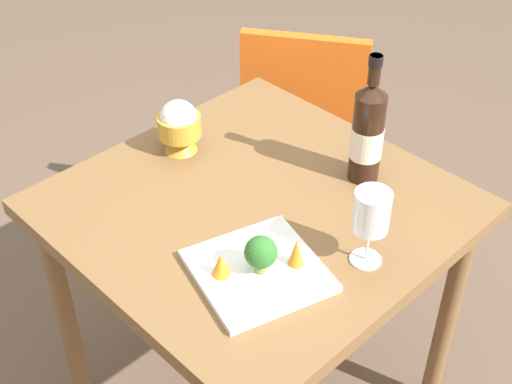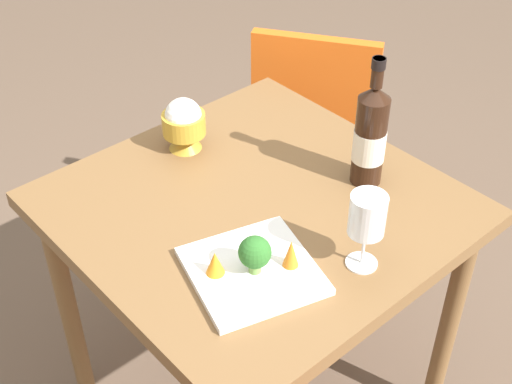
{
  "view_description": "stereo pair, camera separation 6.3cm",
  "coord_description": "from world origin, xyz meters",
  "px_view_note": "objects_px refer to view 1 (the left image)",
  "views": [
    {
      "loc": [
        -0.89,
        -0.91,
        1.79
      ],
      "look_at": [
        0.0,
        0.0,
        0.79
      ],
      "focal_mm": 49.46,
      "sensor_mm": 36.0,
      "label": 1
    },
    {
      "loc": [
        -0.85,
        -0.95,
        1.79
      ],
      "look_at": [
        0.0,
        0.0,
        0.79
      ],
      "focal_mm": 49.46,
      "sensor_mm": 36.0,
      "label": 2
    }
  ],
  "objects_px": {
    "wine_glass": "(372,213)",
    "carrot_garnish_left": "(221,264)",
    "wine_bottle": "(368,132)",
    "carrot_garnish_right": "(296,252)",
    "rice_bowl": "(179,125)",
    "serving_plate": "(258,271)",
    "broccoli_floret": "(261,253)",
    "chair_near_window": "(305,114)"
  },
  "relations": [
    {
      "from": "wine_bottle",
      "to": "carrot_garnish_left",
      "type": "relative_size",
      "value": 6.01
    },
    {
      "from": "serving_plate",
      "to": "broccoli_floret",
      "type": "xyz_separation_m",
      "value": [
        -0.0,
        -0.01,
        0.06
      ]
    },
    {
      "from": "wine_bottle",
      "to": "carrot_garnish_left",
      "type": "bearing_deg",
      "value": -177.64
    },
    {
      "from": "wine_glass",
      "to": "carrot_garnish_left",
      "type": "height_order",
      "value": "wine_glass"
    },
    {
      "from": "broccoli_floret",
      "to": "chair_near_window",
      "type": "bearing_deg",
      "value": 36.72
    },
    {
      "from": "broccoli_floret",
      "to": "carrot_garnish_right",
      "type": "xyz_separation_m",
      "value": [
        0.07,
        -0.04,
        -0.02
      ]
    },
    {
      "from": "chair_near_window",
      "to": "serving_plate",
      "type": "bearing_deg",
      "value": -87.31
    },
    {
      "from": "chair_near_window",
      "to": "carrot_garnish_right",
      "type": "distance_m",
      "value": 1.02
    },
    {
      "from": "wine_bottle",
      "to": "carrot_garnish_right",
      "type": "height_order",
      "value": "wine_bottle"
    },
    {
      "from": "carrot_garnish_left",
      "to": "wine_glass",
      "type": "bearing_deg",
      "value": -33.59
    },
    {
      "from": "serving_plate",
      "to": "carrot_garnish_left",
      "type": "distance_m",
      "value": 0.08
    },
    {
      "from": "wine_glass",
      "to": "broccoli_floret",
      "type": "height_order",
      "value": "wine_glass"
    },
    {
      "from": "wine_bottle",
      "to": "broccoli_floret",
      "type": "bearing_deg",
      "value": -170.59
    },
    {
      "from": "chair_near_window",
      "to": "serving_plate",
      "type": "xyz_separation_m",
      "value": [
        -0.81,
        -0.59,
        0.24
      ]
    },
    {
      "from": "serving_plate",
      "to": "carrot_garnish_right",
      "type": "bearing_deg",
      "value": -34.7
    },
    {
      "from": "wine_glass",
      "to": "carrot_garnish_left",
      "type": "relative_size",
      "value": 3.3
    },
    {
      "from": "wine_glass",
      "to": "chair_near_window",
      "type": "bearing_deg",
      "value": 49.57
    },
    {
      "from": "wine_bottle",
      "to": "rice_bowl",
      "type": "height_order",
      "value": "wine_bottle"
    },
    {
      "from": "chair_near_window",
      "to": "serving_plate",
      "type": "height_order",
      "value": "chair_near_window"
    },
    {
      "from": "wine_glass",
      "to": "carrot_garnish_right",
      "type": "height_order",
      "value": "wine_glass"
    },
    {
      "from": "carrot_garnish_left",
      "to": "serving_plate",
      "type": "bearing_deg",
      "value": -31.61
    },
    {
      "from": "rice_bowl",
      "to": "carrot_garnish_right",
      "type": "xyz_separation_m",
      "value": [
        -0.11,
        -0.5,
        -0.03
      ]
    },
    {
      "from": "broccoli_floret",
      "to": "carrot_garnish_left",
      "type": "distance_m",
      "value": 0.08
    },
    {
      "from": "chair_near_window",
      "to": "rice_bowl",
      "type": "bearing_deg",
      "value": -111.6
    },
    {
      "from": "wine_bottle",
      "to": "carrot_garnish_left",
      "type": "distance_m",
      "value": 0.49
    },
    {
      "from": "wine_glass",
      "to": "broccoli_floret",
      "type": "relative_size",
      "value": 2.09
    },
    {
      "from": "chair_near_window",
      "to": "carrot_garnish_right",
      "type": "bearing_deg",
      "value": -82.92
    },
    {
      "from": "wine_bottle",
      "to": "wine_glass",
      "type": "relative_size",
      "value": 1.82
    },
    {
      "from": "carrot_garnish_left",
      "to": "broccoli_floret",
      "type": "bearing_deg",
      "value": -37.86
    },
    {
      "from": "rice_bowl",
      "to": "serving_plate",
      "type": "height_order",
      "value": "rice_bowl"
    },
    {
      "from": "serving_plate",
      "to": "wine_glass",
      "type": "bearing_deg",
      "value": -34.25
    },
    {
      "from": "wine_bottle",
      "to": "serving_plate",
      "type": "bearing_deg",
      "value": -171.81
    },
    {
      "from": "wine_bottle",
      "to": "wine_glass",
      "type": "bearing_deg",
      "value": -139.95
    },
    {
      "from": "carrot_garnish_left",
      "to": "carrot_garnish_right",
      "type": "height_order",
      "value": "carrot_garnish_right"
    },
    {
      "from": "carrot_garnish_right",
      "to": "wine_bottle",
      "type": "bearing_deg",
      "value": 16.63
    },
    {
      "from": "wine_bottle",
      "to": "chair_near_window",
      "type": "bearing_deg",
      "value": 53.8
    },
    {
      "from": "chair_near_window",
      "to": "serving_plate",
      "type": "distance_m",
      "value": 1.03
    },
    {
      "from": "wine_glass",
      "to": "serving_plate",
      "type": "height_order",
      "value": "wine_glass"
    },
    {
      "from": "rice_bowl",
      "to": "chair_near_window",
      "type": "bearing_deg",
      "value": 12.05
    },
    {
      "from": "rice_bowl",
      "to": "carrot_garnish_right",
      "type": "height_order",
      "value": "rice_bowl"
    },
    {
      "from": "chair_near_window",
      "to": "rice_bowl",
      "type": "distance_m",
      "value": 0.71
    },
    {
      "from": "wine_glass",
      "to": "broccoli_floret",
      "type": "xyz_separation_m",
      "value": [
        -0.19,
        0.12,
        -0.06
      ]
    }
  ]
}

